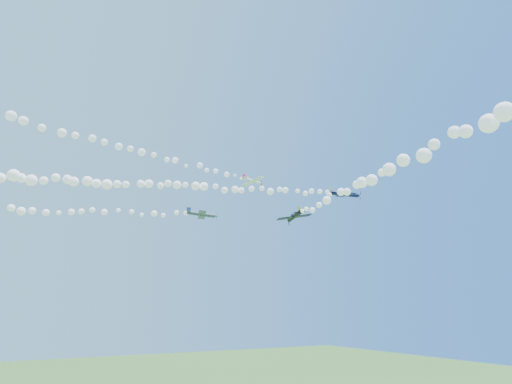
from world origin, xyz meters
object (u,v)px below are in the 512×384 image
plane_white (252,181)px  plane_navy (345,194)px  plane_black (294,216)px  plane_grey (202,214)px

plane_white → plane_navy: size_ratio=0.86×
plane_white → plane_black: plane_white is taller
plane_grey → plane_navy: bearing=-7.9°
plane_black → plane_navy: bearing=-56.7°
plane_navy → plane_grey: plane_navy is taller
plane_navy → plane_grey: size_ratio=1.09×
plane_grey → plane_black: (9.12, -22.77, -3.74)m
plane_white → plane_black: size_ratio=1.04×
plane_white → plane_grey: plane_white is taller
plane_navy → plane_grey: bearing=169.4°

